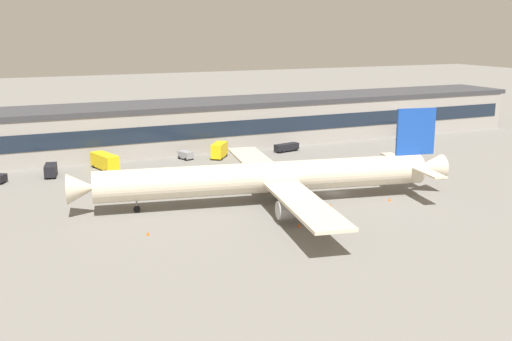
{
  "coord_description": "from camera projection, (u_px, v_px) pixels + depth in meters",
  "views": [
    {
      "loc": [
        -58.2,
        -93.24,
        29.84
      ],
      "look_at": [
        -14.5,
        3.07,
        5.0
      ],
      "focal_mm": 43.23,
      "sensor_mm": 36.0,
      "label": 1
    }
  ],
  "objects": [
    {
      "name": "terminal_building",
      "position": [
        228.0,
        122.0,
        158.3
      ],
      "size": [
        170.88,
        18.67,
        11.47
      ],
      "color": "#9E9993",
      "rests_on": "ground_plane"
    },
    {
      "name": "airliner",
      "position": [
        271.0,
        177.0,
        105.4
      ],
      "size": [
        65.9,
        57.11,
        15.65
      ],
      "color": "beige",
      "rests_on": "ground_plane"
    },
    {
      "name": "ground_plane",
      "position": [
        335.0,
        193.0,
        112.9
      ],
      "size": [
        600.0,
        600.0,
        0.0
      ],
      "primitive_type": "plane",
      "color": "slate"
    },
    {
      "name": "stair_truck",
      "position": [
        219.0,
        150.0,
        142.19
      ],
      "size": [
        5.52,
        6.24,
        3.55
      ],
      "color": "yellow",
      "rests_on": "ground_plane"
    },
    {
      "name": "traffic_cone_1",
      "position": [
        331.0,
        206.0,
        103.73
      ],
      "size": [
        0.5,
        0.5,
        0.63
      ],
      "primitive_type": "cone",
      "color": "#F2590C",
      "rests_on": "ground_plane"
    },
    {
      "name": "baggage_tug",
      "position": [
        186.0,
        155.0,
        141.15
      ],
      "size": [
        3.02,
        4.04,
        1.85
      ],
      "color": "gray",
      "rests_on": "ground_plane"
    },
    {
      "name": "fuel_truck",
      "position": [
        105.0,
        161.0,
        130.95
      ],
      "size": [
        4.87,
        8.84,
        3.35
      ],
      "color": "yellow",
      "rests_on": "ground_plane"
    },
    {
      "name": "traffic_cone_0",
      "position": [
        299.0,
        225.0,
        93.72
      ],
      "size": [
        0.51,
        0.51,
        0.64
      ],
      "primitive_type": "cone",
      "color": "#F2590C",
      "rests_on": "ground_plane"
    },
    {
      "name": "catering_truck",
      "position": [
        408.0,
        131.0,
        166.12
      ],
      "size": [
        7.41,
        6.2,
        4.15
      ],
      "color": "white",
      "rests_on": "ground_plane"
    },
    {
      "name": "belt_loader",
      "position": [
        286.0,
        147.0,
        149.87
      ],
      "size": [
        6.68,
        3.3,
        1.95
      ],
      "color": "black",
      "rests_on": "ground_plane"
    },
    {
      "name": "traffic_cone_2",
      "position": [
        148.0,
        233.0,
        90.01
      ],
      "size": [
        0.49,
        0.49,
        0.62
      ],
      "primitive_type": "cone",
      "color": "#F2590C",
      "rests_on": "ground_plane"
    },
    {
      "name": "traffic_cone_3",
      "position": [
        390.0,
        199.0,
        107.63
      ],
      "size": [
        0.48,
        0.48,
        0.59
      ],
      "primitive_type": "cone",
      "color": "#F2590C",
      "rests_on": "ground_plane"
    },
    {
      "name": "crew_van",
      "position": [
        51.0,
        170.0,
        124.67
      ],
      "size": [
        3.18,
        5.53,
        2.55
      ],
      "color": "black",
      "rests_on": "ground_plane"
    }
  ]
}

